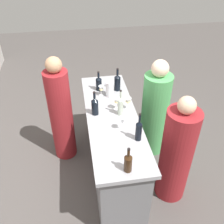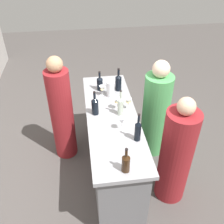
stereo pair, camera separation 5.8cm
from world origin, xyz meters
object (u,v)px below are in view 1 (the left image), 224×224
at_px(wine_bottle_leftmost_amber_brown, 128,162).
at_px(wine_glass_near_left, 128,102).
at_px(wine_bottle_center_clear_pale, 120,105).
at_px(wine_bottle_second_left_near_black, 139,130).
at_px(wine_bottle_second_right_near_black, 95,106).
at_px(water_pitcher, 110,89).
at_px(person_left_guest, 155,113).
at_px(person_center_guest, 176,155).
at_px(wine_glass_near_center, 117,101).
at_px(wine_glass_near_right, 122,121).
at_px(wine_glass_far_left, 101,89).
at_px(wine_bottle_rightmost_near_black, 117,82).
at_px(person_server_behind, 61,114).
at_px(wine_bottle_far_right_near_black, 99,83).

height_order(wine_bottle_leftmost_amber_brown, wine_glass_near_left, wine_bottle_leftmost_amber_brown).
distance_m(wine_bottle_leftmost_amber_brown, wine_bottle_center_clear_pale, 0.87).
height_order(wine_bottle_second_left_near_black, wine_bottle_second_right_near_black, wine_bottle_second_left_near_black).
distance_m(water_pitcher, person_left_guest, 0.75).
bearing_deg(person_center_guest, wine_glass_near_center, -35.00).
relative_size(water_pitcher, person_center_guest, 0.14).
xyz_separation_m(wine_glass_near_left, wine_glass_near_center, (0.02, 0.13, 0.01)).
height_order(wine_glass_near_center, person_left_guest, person_left_guest).
xyz_separation_m(wine_glass_near_right, wine_glass_far_left, (0.73, 0.14, -0.02)).
height_order(wine_bottle_second_left_near_black, wine_glass_far_left, wine_bottle_second_left_near_black).
xyz_separation_m(wine_bottle_leftmost_amber_brown, water_pitcher, (1.28, -0.03, -0.00)).
distance_m(wine_glass_near_left, water_pitcher, 0.37).
xyz_separation_m(person_left_guest, person_center_guest, (-0.82, -0.01, -0.01)).
xyz_separation_m(wine_bottle_center_clear_pale, wine_glass_near_center, (0.11, 0.02, -0.02)).
distance_m(wine_bottle_rightmost_near_black, wine_glass_near_left, 0.46).
bearing_deg(wine_bottle_rightmost_near_black, wine_bottle_center_clear_pale, 173.58).
height_order(wine_bottle_leftmost_amber_brown, wine_bottle_rightmost_near_black, wine_bottle_rightmost_near_black).
bearing_deg(person_server_behind, wine_bottle_center_clear_pale, -44.51).
bearing_deg(wine_glass_near_right, person_server_behind, 44.20).
relative_size(wine_bottle_leftmost_amber_brown, wine_bottle_far_right_near_black, 1.00).
xyz_separation_m(wine_bottle_second_right_near_black, wine_bottle_far_right_near_black, (0.54, -0.11, -0.01)).
height_order(wine_bottle_far_right_near_black, wine_glass_far_left, wine_bottle_far_right_near_black).
bearing_deg(person_center_guest, wine_bottle_rightmost_near_black, -53.65).
bearing_deg(wine_glass_near_left, wine_bottle_second_right_near_black, 95.65).
distance_m(wine_glass_near_right, wine_glass_far_left, 0.75).
distance_m(wine_bottle_center_clear_pale, wine_glass_near_center, 0.12).
bearing_deg(wine_glass_near_left, wine_bottle_far_right_near_black, 31.14).
height_order(wine_bottle_second_right_near_black, wine_bottle_far_right_near_black, wine_bottle_second_right_near_black).
xyz_separation_m(wine_bottle_far_right_near_black, wine_glass_near_center, (-0.48, -0.17, 0.01)).
xyz_separation_m(wine_glass_near_center, person_center_guest, (-0.59, -0.60, -0.42)).
relative_size(wine_bottle_second_right_near_black, person_center_guest, 0.21).
height_order(wine_glass_near_left, wine_glass_far_left, wine_glass_near_left).
relative_size(wine_glass_far_left, water_pitcher, 0.69).
distance_m(wine_glass_near_right, person_left_guest, 0.96).
relative_size(wine_bottle_second_left_near_black, person_server_behind, 0.22).
bearing_deg(wine_glass_near_left, wine_bottle_center_clear_pale, 130.11).
relative_size(wine_bottle_second_right_near_black, wine_bottle_far_right_near_black, 1.12).
height_order(wine_bottle_far_right_near_black, water_pitcher, wine_bottle_far_right_near_black).
height_order(wine_glass_near_center, wine_glass_far_left, wine_glass_near_center).
relative_size(wine_glass_near_left, water_pitcher, 0.75).
bearing_deg(wine_bottle_far_right_near_black, wine_glass_far_left, -174.68).
height_order(wine_bottle_center_clear_pale, water_pitcher, wine_bottle_center_clear_pale).
bearing_deg(wine_bottle_second_right_near_black, wine_glass_near_right, -141.81).
xyz_separation_m(person_left_guest, person_server_behind, (0.10, 1.30, 0.06)).
xyz_separation_m(water_pitcher, person_left_guest, (-0.08, -0.63, -0.40)).
xyz_separation_m(wine_bottle_second_left_near_black, water_pitcher, (0.89, 0.17, -0.03)).
xyz_separation_m(wine_bottle_second_left_near_black, wine_bottle_center_clear_pale, (0.46, 0.11, -0.00)).
height_order(wine_bottle_far_right_near_black, wine_glass_near_center, wine_bottle_far_right_near_black).
bearing_deg(water_pitcher, wine_glass_near_center, -172.28).
xyz_separation_m(wine_bottle_leftmost_amber_brown, person_server_behind, (1.30, 0.64, -0.35)).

